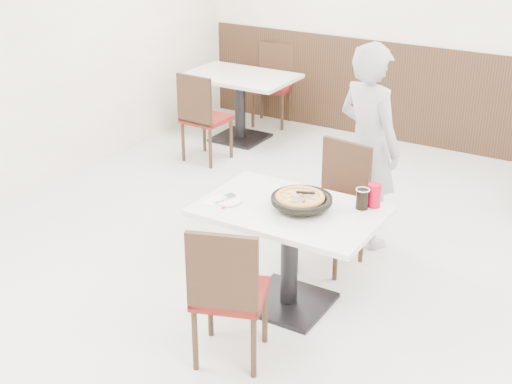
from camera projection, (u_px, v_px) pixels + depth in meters
The scene contains 19 objects.
floor at pixel (296, 294), 5.15m from camera, with size 7.00×7.00×0.00m, color beige.
wall_back at pixel (458, 20), 7.32m from camera, with size 6.00×0.04×2.80m, color beige.
wainscot_back at pixel (449, 101), 7.65m from camera, with size 5.90×0.03×1.10m, color black.
main_table at pixel (289, 258), 4.87m from camera, with size 1.20×0.80×0.75m, color silver, non-canonical shape.
chair_near at pixel (230, 290), 4.30m from camera, with size 0.42×0.42×0.95m, color black, non-canonical shape.
chair_far at pixel (331, 208), 5.37m from camera, with size 0.42×0.42×0.95m, color black, non-canonical shape.
trivet at pixel (302, 207), 4.70m from camera, with size 0.12×0.12×0.04m, color black.
pizza_pan at pixel (301, 203), 4.69m from camera, with size 0.36×0.36×0.01m, color black.
pizza at pixel (300, 200), 4.70m from camera, with size 0.29×0.29×0.02m, color gold.
pizza_server at pixel (298, 200), 4.62m from camera, with size 0.07×0.09×0.00m, color silver.
napkin at pixel (220, 202), 4.81m from camera, with size 0.18×0.18×0.00m, color white.
side_plate at pixel (228, 201), 4.81m from camera, with size 0.19×0.19×0.01m, color white.
fork at pixel (226, 200), 4.80m from camera, with size 0.02×0.18×0.00m, color silver.
cola_glass at pixel (362, 199), 4.69m from camera, with size 0.08×0.08×0.13m, color black.
red_cup at pixel (374, 195), 4.71m from camera, with size 0.09×0.09×0.16m, color #AC031F.
diner_person at pixel (368, 146), 5.58m from camera, with size 0.60×0.40×1.65m, color #A2A2A7.
bg_table_left at pixel (240, 107), 8.01m from camera, with size 1.20×0.80×0.75m, color silver, non-canonical shape.
bg_chair_left_near at pixel (207, 117), 7.39m from camera, with size 0.42×0.42×0.95m, color black, non-canonical shape.
bg_chair_left_far at pixel (272, 86), 8.46m from camera, with size 0.42×0.42×0.95m, color black, non-canonical shape.
Camera 1 is at (2.01, -3.92, 2.77)m, focal length 50.00 mm.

